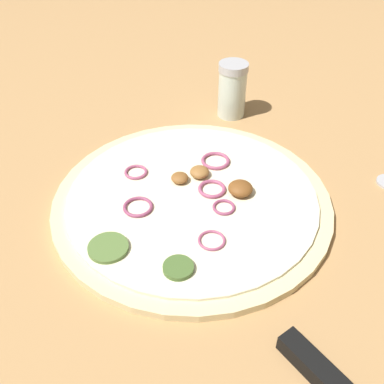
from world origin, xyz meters
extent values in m
plane|color=tan|center=(0.00, 0.00, 0.00)|extent=(3.00, 3.00, 0.00)
cylinder|color=beige|center=(0.00, 0.00, 0.01)|extent=(0.35, 0.35, 0.01)
cylinder|color=#EFE5C1|center=(0.00, 0.00, 0.01)|extent=(0.32, 0.32, 0.00)
torus|color=#A34C70|center=(-0.02, 0.02, 0.02)|extent=(0.04, 0.04, 0.00)
torus|color=#934266|center=(0.05, -0.04, 0.02)|extent=(0.04, 0.04, 0.00)
cylinder|color=#47662D|center=(0.11, 0.05, 0.02)|extent=(0.03, 0.03, 0.01)
torus|color=#A34C70|center=(0.00, -0.09, 0.02)|extent=(0.03, 0.03, 0.00)
torus|color=#934266|center=(0.00, 0.05, 0.02)|extent=(0.03, 0.03, 0.00)
torus|color=#A34C70|center=(-0.08, -0.01, 0.02)|extent=(0.04, 0.04, 0.00)
ellipsoid|color=#996633|center=(-0.04, -0.01, 0.02)|extent=(0.03, 0.03, 0.01)
ellipsoid|color=brown|center=(-0.04, 0.05, 0.02)|extent=(0.03, 0.03, 0.02)
torus|color=#A34C70|center=(0.06, 0.06, 0.02)|extent=(0.03, 0.03, 0.00)
cylinder|color=#567538|center=(0.13, -0.03, 0.02)|extent=(0.05, 0.05, 0.00)
ellipsoid|color=brown|center=(-0.02, -0.03, 0.02)|extent=(0.02, 0.02, 0.01)
cylinder|color=silver|center=(-0.23, -0.06, 0.04)|extent=(0.04, 0.04, 0.08)
cylinder|color=#B2B2B7|center=(-0.23, -0.06, 0.08)|extent=(0.05, 0.05, 0.01)
camera|label=1|loc=(0.37, 0.23, 0.39)|focal=42.00mm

